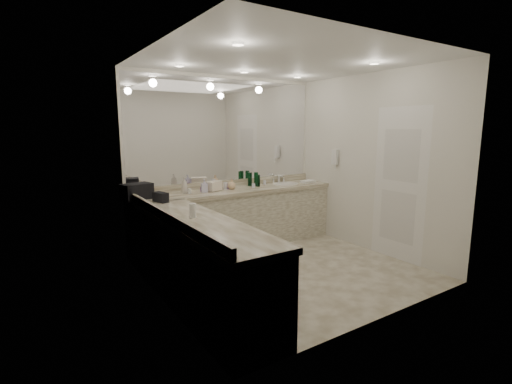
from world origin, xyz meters
TOP-DOWN VIEW (x-y plane):
  - floor at (0.00, 0.00)m, footprint 3.20×3.20m
  - ceiling at (0.00, 0.00)m, footprint 3.20×3.20m
  - wall_back at (0.00, 1.50)m, footprint 3.20×0.02m
  - wall_left at (-1.60, 0.00)m, footprint 0.02×3.00m
  - wall_right at (1.60, 0.00)m, footprint 0.02×3.00m
  - vanity_back_base at (0.00, 1.20)m, footprint 3.20×0.60m
  - vanity_back_top at (0.00, 1.19)m, footprint 3.20×0.64m
  - vanity_left_base at (-1.30, -0.30)m, footprint 0.60×2.40m
  - vanity_left_top at (-1.29, -0.30)m, footprint 0.64×2.42m
  - backsplash_back at (0.00, 1.48)m, footprint 3.20×0.04m
  - backsplash_left at (-1.58, 0.00)m, footprint 0.04×3.00m
  - mirror_back at (0.00, 1.49)m, footprint 3.12×0.01m
  - mirror_left at (-1.59, 0.00)m, footprint 0.01×2.92m
  - sink at (0.95, 1.20)m, footprint 0.44×0.44m
  - faucet at (0.95, 1.41)m, footprint 0.24×0.16m
  - wall_phone at (1.56, 0.70)m, footprint 0.06×0.10m
  - door at (1.59, -0.50)m, footprint 0.02×0.82m
  - black_toiletry_bag at (-1.50, 1.19)m, footprint 0.42×0.31m
  - black_bag_spill at (-1.30, 0.85)m, footprint 0.15×0.24m
  - cream_cosmetic_case at (-0.37, 1.23)m, footprint 0.27×0.23m
  - hand_towel at (1.35, 1.10)m, footprint 0.26×0.20m
  - lotion_left at (-1.30, -0.14)m, footprint 0.07×0.07m
  - soap_bottle_a at (-0.81, 1.29)m, footprint 0.09×0.09m
  - soap_bottle_b at (-0.54, 1.19)m, footprint 0.10×0.10m
  - soap_bottle_c at (-0.07, 1.22)m, footprint 0.15×0.15m
  - green_bottle_0 at (0.46, 1.35)m, footprint 0.07×0.07m
  - green_bottle_1 at (0.40, 1.22)m, footprint 0.07×0.07m
  - green_bottle_2 at (0.34, 1.36)m, footprint 0.07×0.07m
  - amenity_bottle_0 at (0.60, 1.32)m, footprint 0.04×0.04m
  - amenity_bottle_1 at (-0.76, 1.21)m, footprint 0.05×0.05m
  - amenity_bottle_2 at (0.29, 1.17)m, footprint 0.05×0.05m
  - amenity_bottle_3 at (-0.55, 1.24)m, footprint 0.05×0.05m
  - amenity_bottle_4 at (-0.14, 1.29)m, footprint 0.06×0.06m
  - amenity_bottle_5 at (-1.27, 1.32)m, footprint 0.05×0.05m
  - amenity_bottle_6 at (-0.11, 1.27)m, footprint 0.04×0.04m

SIDE VIEW (x-z plane):
  - floor at x=0.00m, z-range 0.00..0.00m
  - vanity_back_base at x=0.00m, z-range 0.00..0.84m
  - vanity_left_base at x=-1.30m, z-range 0.00..0.84m
  - vanity_back_top at x=0.00m, z-range 0.84..0.90m
  - vanity_left_top at x=-1.29m, z-range 0.84..0.90m
  - sink at x=0.95m, z-range 0.88..0.91m
  - hand_towel at x=1.35m, z-range 0.90..0.94m
  - amenity_bottle_2 at x=0.29m, z-range 0.90..0.96m
  - amenity_bottle_1 at x=-0.76m, z-range 0.90..0.97m
  - amenity_bottle_0 at x=0.60m, z-range 0.90..0.97m
  - amenity_bottle_3 at x=-0.55m, z-range 0.90..0.97m
  - amenity_bottle_6 at x=-0.11m, z-range 0.90..0.98m
  - amenity_bottle_5 at x=-1.27m, z-range 0.90..1.00m
  - backsplash_back at x=0.00m, z-range 0.90..1.00m
  - backsplash_left at x=-1.58m, z-range 0.90..1.00m
  - amenity_bottle_4 at x=-0.14m, z-range 0.90..1.00m
  - black_bag_spill at x=-1.30m, z-range 0.90..1.02m
  - cream_cosmetic_case at x=-0.37m, z-range 0.90..1.04m
  - faucet at x=0.95m, z-range 0.90..1.04m
  - lotion_left at x=-1.30m, z-range 0.90..1.06m
  - soap_bottle_c at x=-0.07m, z-range 0.90..1.06m
  - green_bottle_1 at x=0.40m, z-range 0.90..1.09m
  - soap_bottle_b at x=-0.54m, z-range 0.90..1.09m
  - green_bottle_0 at x=0.46m, z-range 0.90..1.11m
  - green_bottle_2 at x=0.34m, z-range 0.90..1.11m
  - black_toiletry_bag at x=-1.50m, z-range 0.90..1.11m
  - soap_bottle_a at x=-0.81m, z-range 0.90..1.13m
  - door at x=1.59m, z-range 0.00..2.10m
  - wall_back at x=0.00m, z-range 0.00..2.60m
  - wall_left at x=-1.60m, z-range 0.00..2.60m
  - wall_right at x=1.60m, z-range 0.00..2.60m
  - wall_phone at x=1.56m, z-range 1.23..1.47m
  - mirror_back at x=0.00m, z-range 1.00..2.55m
  - mirror_left at x=-1.59m, z-range 1.00..2.55m
  - ceiling at x=0.00m, z-range 2.60..2.60m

